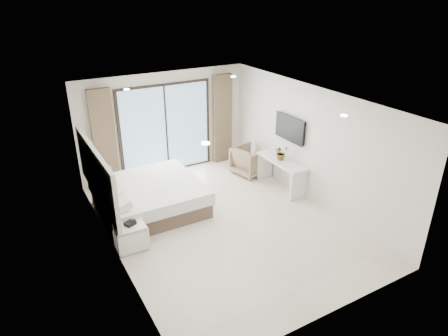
{
  "coord_description": "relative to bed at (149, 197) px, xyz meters",
  "views": [
    {
      "loc": [
        -3.62,
        -6.38,
        4.66
      ],
      "look_at": [
        0.25,
        0.4,
        1.08
      ],
      "focal_mm": 32.0,
      "sensor_mm": 36.0,
      "label": 1
    }
  ],
  "objects": [
    {
      "name": "ground",
      "position": [
        1.19,
        -1.3,
        -0.33
      ],
      "size": [
        6.2,
        6.2,
        0.0
      ],
      "primitive_type": "plane",
      "color": "beige",
      "rests_on": "ground"
    },
    {
      "name": "room_shell",
      "position": [
        0.99,
        -0.4,
        1.25
      ],
      "size": [
        4.62,
        6.22,
        2.72
      ],
      "color": "silver",
      "rests_on": "ground"
    },
    {
      "name": "bed",
      "position": [
        0.0,
        0.0,
        0.0
      ],
      "size": [
        2.24,
        2.13,
        0.76
      ],
      "color": "brown",
      "rests_on": "ground"
    },
    {
      "name": "nightstand",
      "position": [
        -0.82,
        -1.23,
        -0.06
      ],
      "size": [
        0.6,
        0.5,
        0.53
      ],
      "rotation": [
        0.0,
        0.0,
        -0.04
      ],
      "color": "silver",
      "rests_on": "ground"
    },
    {
      "name": "phone",
      "position": [
        -0.8,
        -1.23,
        0.24
      ],
      "size": [
        0.24,
        0.22,
        0.07
      ],
      "primitive_type": "cube",
      "rotation": [
        0.0,
        0.0,
        0.41
      ],
      "color": "black",
      "rests_on": "nightstand"
    },
    {
      "name": "console_desk",
      "position": [
        3.23,
        -0.6,
        0.23
      ],
      "size": [
        0.47,
        1.51,
        0.77
      ],
      "color": "silver",
      "rests_on": "ground"
    },
    {
      "name": "plant",
      "position": [
        3.23,
        -0.57,
        0.59
      ],
      "size": [
        0.36,
        0.4,
        0.29
      ],
      "primitive_type": "imported",
      "rotation": [
        0.0,
        0.0,
        -0.08
      ],
      "color": "#33662D",
      "rests_on": "console_desk"
    },
    {
      "name": "armchair",
      "position": [
        3.04,
        0.5,
        0.09
      ],
      "size": [
        0.92,
        0.96,
        0.83
      ],
      "primitive_type": "imported",
      "rotation": [
        0.0,
        0.0,
        1.8
      ],
      "color": "#896C59",
      "rests_on": "ground"
    }
  ]
}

